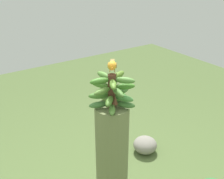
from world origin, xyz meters
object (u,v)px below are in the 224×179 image
(banana_bunch, at_px, (112,91))
(garden_rock, at_px, (145,145))
(banana_tree, at_px, (112,174))
(perched_bird, at_px, (112,65))

(banana_bunch, distance_m, garden_rock, 1.58)
(banana_tree, xyz_separation_m, banana_bunch, (0.00, -0.00, 0.68))
(banana_bunch, height_order, perched_bird, perched_bird)
(banana_tree, distance_m, garden_rock, 1.18)
(banana_tree, xyz_separation_m, garden_rock, (-0.62, 0.88, -0.48))
(banana_bunch, relative_size, garden_rock, 1.13)
(banana_bunch, height_order, garden_rock, banana_bunch)
(garden_rock, bearing_deg, banana_tree, -54.86)
(perched_bird, height_order, garden_rock, perched_bird)
(banana_tree, bearing_deg, perched_bird, 142.73)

